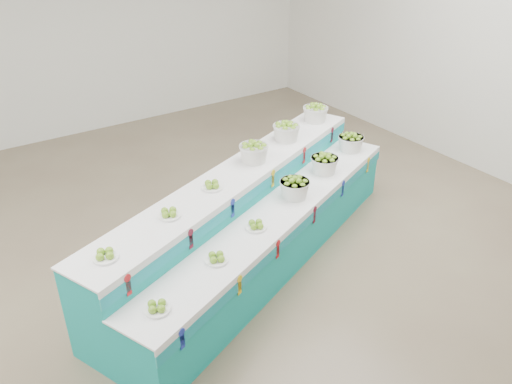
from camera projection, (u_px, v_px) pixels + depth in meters
ground at (196, 289)px, 5.62m from camera, size 10.00×10.00×0.00m
back_wall at (39, 20)px, 8.24m from camera, size 10.00×0.00×10.00m
display_stand at (256, 220)px, 5.88m from camera, size 4.56×2.76×1.02m
plate_lower_left at (157, 306)px, 4.25m from camera, size 0.29×0.29×0.09m
plate_lower_mid at (216, 257)px, 4.84m from camera, size 0.29×0.29×0.09m
plate_lower_right at (256, 225)px, 5.32m from camera, size 0.29×0.29×0.09m
basket_lower_left at (295, 187)px, 5.86m from camera, size 0.44×0.44×0.24m
basket_lower_mid at (324, 163)px, 6.39m from camera, size 0.44×0.44×0.24m
basket_lower_right at (351, 142)px, 6.95m from camera, size 0.44×0.44×0.24m
plate_upper_left at (105, 254)px, 4.37m from camera, size 0.29×0.29×0.09m
plate_upper_mid at (169, 213)px, 4.96m from camera, size 0.29×0.29×0.09m
plate_upper_right at (212, 185)px, 5.44m from camera, size 0.29×0.29×0.09m
basket_upper_left at (254, 152)px, 5.98m from camera, size 0.44×0.44×0.24m
basket_upper_mid at (286, 131)px, 6.51m from camera, size 0.44×0.44×0.24m
basket_upper_right at (315, 113)px, 7.07m from camera, size 0.44×0.44×0.24m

